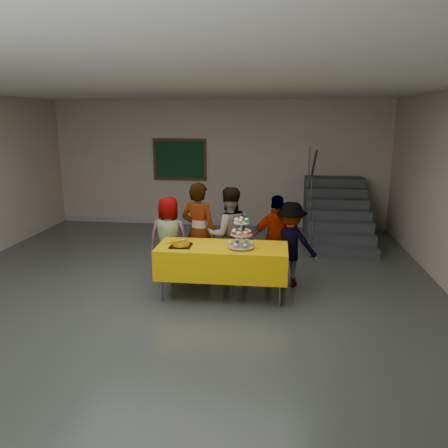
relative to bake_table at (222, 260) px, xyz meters
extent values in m
plane|color=#4C514C|center=(-0.65, -0.60, -0.56)|extent=(10.00, 10.00, 0.00)
cube|color=#B7AA93|center=(-0.65, 4.40, 0.94)|extent=(8.00, 0.04, 3.00)
cube|color=silver|center=(-0.65, -0.60, 2.44)|extent=(8.00, 10.00, 0.04)
cube|color=#999999|center=(-0.65, 4.38, -0.50)|extent=(7.90, 0.03, 0.12)
cylinder|color=#595960|center=(-0.84, -0.29, -0.19)|extent=(0.04, 0.04, 0.73)
cylinder|color=#595960|center=(0.84, -0.29, -0.19)|extent=(0.04, 0.04, 0.73)
cylinder|color=#595960|center=(-0.84, 0.29, -0.19)|extent=(0.04, 0.04, 0.73)
cylinder|color=#595960|center=(0.84, 0.29, -0.19)|extent=(0.04, 0.04, 0.73)
cube|color=#595960|center=(0.00, 0.00, 0.18)|extent=(1.80, 0.70, 0.02)
cube|color=#E5B004|center=(0.00, 0.00, -0.01)|extent=(1.88, 0.78, 0.44)
cylinder|color=silver|center=(0.28, -0.07, 0.22)|extent=(0.18, 0.18, 0.01)
cylinder|color=silver|center=(0.28, -0.07, 0.42)|extent=(0.02, 0.02, 0.42)
cylinder|color=silver|center=(0.28, -0.07, 0.24)|extent=(0.38, 0.38, 0.01)
cylinder|color=silver|center=(0.28, -0.07, 0.41)|extent=(0.30, 0.30, 0.01)
cylinder|color=silver|center=(0.28, -0.07, 0.58)|extent=(0.22, 0.22, 0.01)
cube|color=black|center=(-0.59, -0.08, 0.22)|extent=(0.30, 0.30, 0.02)
cylinder|color=#FFA600|center=(-0.59, -0.08, 0.27)|extent=(0.25, 0.25, 0.07)
ellipsoid|color=#FFA600|center=(-0.59, -0.08, 0.30)|extent=(0.25, 0.25, 0.05)
ellipsoid|color=white|center=(-0.55, -0.12, 0.32)|extent=(0.08, 0.08, 0.02)
cube|color=silver|center=(-0.61, -0.21, 0.32)|extent=(0.30, 0.16, 0.04)
imported|color=slate|center=(-0.96, 0.66, 0.12)|extent=(0.68, 0.46, 1.36)
imported|color=slate|center=(-0.45, 0.59, 0.25)|extent=(0.67, 0.54, 1.61)
imported|color=slate|center=(0.02, 0.68, 0.21)|extent=(0.89, 0.79, 1.53)
imported|color=slate|center=(0.79, 0.59, 0.16)|extent=(0.86, 0.41, 1.43)
imported|color=slate|center=(0.99, 0.56, 0.11)|extent=(0.95, 0.66, 1.33)
cube|color=#424447|center=(2.05, 2.15, -0.47)|extent=(1.30, 0.30, 0.18)
cube|color=#424447|center=(2.05, 2.45, -0.38)|extent=(1.30, 0.30, 0.36)
cube|color=#424447|center=(2.05, 2.75, -0.29)|extent=(1.30, 0.30, 0.54)
cube|color=#424447|center=(2.05, 3.05, -0.20)|extent=(1.30, 0.30, 0.72)
cube|color=#424447|center=(2.05, 3.35, -0.11)|extent=(1.30, 0.30, 0.90)
cube|color=#424447|center=(2.05, 3.65, -0.02)|extent=(1.30, 0.30, 1.08)
cube|color=#424447|center=(2.05, 3.95, 0.07)|extent=(1.30, 0.30, 1.26)
cube|color=#424447|center=(2.05, 4.25, 0.07)|extent=(1.30, 0.30, 1.26)
cylinder|color=#595960|center=(1.45, 2.10, -0.11)|extent=(0.04, 0.04, 0.90)
cylinder|color=#595960|center=(1.45, 2.90, 0.43)|extent=(0.04, 0.04, 0.90)
cylinder|color=#595960|center=(1.45, 3.80, 0.97)|extent=(0.04, 0.04, 0.90)
cylinder|color=#595960|center=(1.45, 2.95, 0.88)|extent=(0.04, 1.85, 1.20)
cube|color=#472B16|center=(-1.58, 4.37, 1.04)|extent=(1.30, 0.04, 1.00)
cube|color=#12381C|center=(-1.58, 4.34, 1.04)|extent=(1.18, 0.02, 0.88)
camera|label=1|loc=(0.75, -6.00, 2.01)|focal=35.00mm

